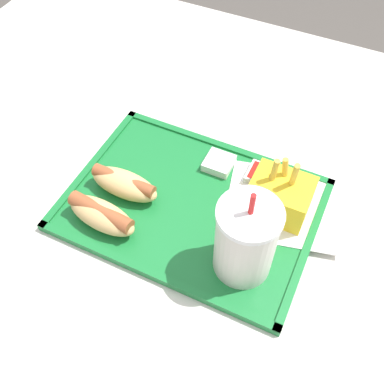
{
  "coord_description": "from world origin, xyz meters",
  "views": [
    {
      "loc": [
        -0.2,
        0.38,
        1.31
      ],
      "look_at": [
        -0.02,
        -0.01,
        0.76
      ],
      "focal_mm": 42.0,
      "sensor_mm": 36.0,
      "label": 1
    }
  ],
  "objects_px": {
    "hot_dog_far": "(102,215)",
    "hot_dog_near": "(124,184)",
    "fries_carton": "(280,196)",
    "soda_cup": "(246,240)",
    "sauce_cup_ketchup": "(261,175)",
    "sauce_cup_mayo": "(219,163)"
  },
  "relations": [
    {
      "from": "sauce_cup_mayo",
      "to": "sauce_cup_ketchup",
      "type": "bearing_deg",
      "value": -176.32
    },
    {
      "from": "hot_dog_near",
      "to": "fries_carton",
      "type": "bearing_deg",
      "value": -162.12
    },
    {
      "from": "soda_cup",
      "to": "sauce_cup_ketchup",
      "type": "relative_size",
      "value": 3.53
    },
    {
      "from": "soda_cup",
      "to": "fries_carton",
      "type": "xyz_separation_m",
      "value": [
        -0.01,
        -0.12,
        -0.03
      ]
    },
    {
      "from": "hot_dog_far",
      "to": "fries_carton",
      "type": "xyz_separation_m",
      "value": [
        -0.23,
        -0.14,
        0.01
      ]
    },
    {
      "from": "fries_carton",
      "to": "sauce_cup_ketchup",
      "type": "bearing_deg",
      "value": -46.29
    },
    {
      "from": "sauce_cup_mayo",
      "to": "sauce_cup_ketchup",
      "type": "distance_m",
      "value": 0.07
    },
    {
      "from": "hot_dog_near",
      "to": "fries_carton",
      "type": "height_order",
      "value": "fries_carton"
    },
    {
      "from": "hot_dog_far",
      "to": "sauce_cup_ketchup",
      "type": "xyz_separation_m",
      "value": [
        -0.19,
        -0.19,
        -0.01
      ]
    },
    {
      "from": "hot_dog_far",
      "to": "sauce_cup_ketchup",
      "type": "height_order",
      "value": "hot_dog_far"
    },
    {
      "from": "soda_cup",
      "to": "hot_dog_far",
      "type": "height_order",
      "value": "soda_cup"
    },
    {
      "from": "hot_dog_far",
      "to": "hot_dog_near",
      "type": "xyz_separation_m",
      "value": [
        0.0,
        -0.07,
        -0.0
      ]
    },
    {
      "from": "soda_cup",
      "to": "hot_dog_near",
      "type": "xyz_separation_m",
      "value": [
        0.22,
        -0.04,
        -0.04
      ]
    },
    {
      "from": "hot_dog_far",
      "to": "sauce_cup_mayo",
      "type": "height_order",
      "value": "hot_dog_far"
    },
    {
      "from": "hot_dog_near",
      "to": "sauce_cup_mayo",
      "type": "height_order",
      "value": "hot_dog_near"
    },
    {
      "from": "soda_cup",
      "to": "hot_dog_near",
      "type": "height_order",
      "value": "soda_cup"
    },
    {
      "from": "soda_cup",
      "to": "sauce_cup_ketchup",
      "type": "bearing_deg",
      "value": -79.65
    },
    {
      "from": "hot_dog_near",
      "to": "fries_carton",
      "type": "relative_size",
      "value": 1.08
    },
    {
      "from": "hot_dog_far",
      "to": "hot_dog_near",
      "type": "distance_m",
      "value": 0.07
    },
    {
      "from": "soda_cup",
      "to": "sauce_cup_mayo",
      "type": "height_order",
      "value": "soda_cup"
    },
    {
      "from": "fries_carton",
      "to": "soda_cup",
      "type": "bearing_deg",
      "value": 82.96
    },
    {
      "from": "hot_dog_far",
      "to": "hot_dog_near",
      "type": "height_order",
      "value": "same"
    }
  ]
}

